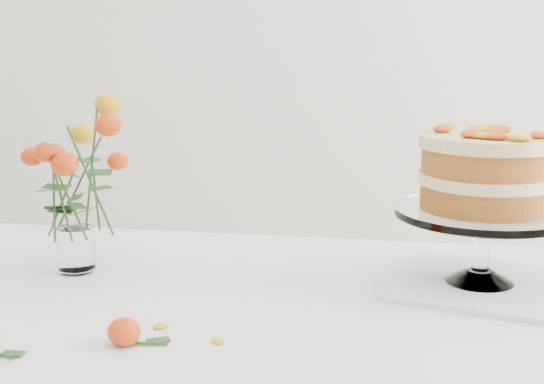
# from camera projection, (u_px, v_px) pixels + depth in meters

# --- Properties ---
(table) EXTENTS (1.43, 0.93, 0.76)m
(table) POSITION_uv_depth(u_px,v_px,m) (250.00, 356.00, 1.26)
(table) COLOR tan
(table) RESTS_ON ground
(napkin) EXTENTS (0.36, 0.36, 0.01)m
(napkin) POSITION_uv_depth(u_px,v_px,m) (479.00, 284.00, 1.35)
(napkin) COLOR white
(napkin) RESTS_ON table
(cake_stand) EXTENTS (0.31, 0.31, 0.28)m
(cake_stand) POSITION_uv_depth(u_px,v_px,m) (485.00, 180.00, 1.31)
(cake_stand) COLOR white
(cake_stand) RESTS_ON napkin
(rose_vase) EXTENTS (0.27, 0.27, 0.35)m
(rose_vase) POSITION_uv_depth(u_px,v_px,m) (71.00, 166.00, 1.39)
(rose_vase) COLOR white
(rose_vase) RESTS_ON table
(loose_rose_far) EXTENTS (0.09, 0.05, 0.04)m
(loose_rose_far) POSITION_uv_depth(u_px,v_px,m) (124.00, 332.00, 1.09)
(loose_rose_far) COLOR red
(loose_rose_far) RESTS_ON table
(stray_petal_a) EXTENTS (0.03, 0.02, 0.00)m
(stray_petal_a) POSITION_uv_depth(u_px,v_px,m) (161.00, 327.00, 1.16)
(stray_petal_a) COLOR #E3A60E
(stray_petal_a) RESTS_ON table
(stray_petal_b) EXTENTS (0.03, 0.02, 0.00)m
(stray_petal_b) POSITION_uv_depth(u_px,v_px,m) (218.00, 341.00, 1.11)
(stray_petal_b) COLOR #E3A60E
(stray_petal_b) RESTS_ON table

